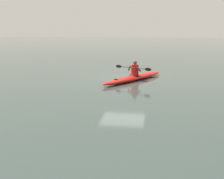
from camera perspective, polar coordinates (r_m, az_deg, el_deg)
The scene contains 3 objects.
ground_plane at distance 16.20m, azimuth 2.27°, elevation 2.42°, with size 160.00×160.00×0.00m, color #384742.
kayak at distance 15.30m, azimuth 4.43°, elevation 2.37°, with size 3.25×4.72×0.28m.
kayaker at distance 15.28m, azimuth 4.58°, elevation 4.13°, with size 1.99×1.25×0.78m.
Camera 1 is at (-1.63, 15.89, 2.71)m, focal length 45.50 mm.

